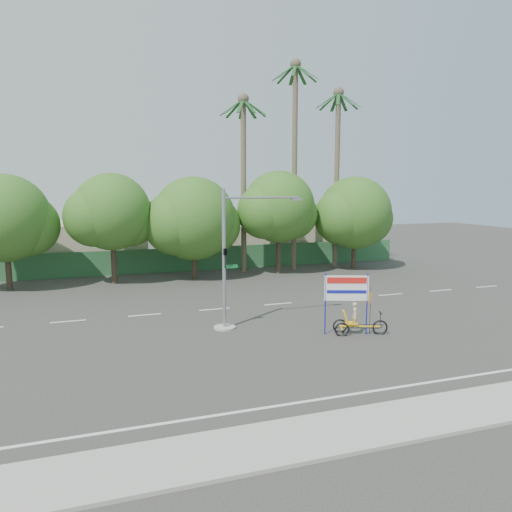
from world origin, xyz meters
name	(u,v)px	position (x,y,z in m)	size (l,w,h in m)	color
ground	(303,347)	(0.00, 0.00, 0.00)	(120.00, 120.00, 0.00)	#33302D
sidewalk_near	(405,420)	(0.00, -7.50, 0.06)	(50.00, 2.40, 0.12)	gray
fence	(197,259)	(0.00, 21.50, 1.00)	(38.00, 0.08, 2.00)	#336B3D
building_left	(72,246)	(-10.00, 26.00, 2.00)	(12.00, 8.00, 4.00)	beige
building_right	(267,241)	(8.00, 26.00, 1.80)	(14.00, 8.00, 3.60)	beige
tree_far_left	(4,221)	(-14.05, 18.00, 4.76)	(7.14, 6.00, 7.96)	#473828
tree_left	(111,215)	(-7.05, 18.00, 5.06)	(6.66, 5.60, 8.07)	#473828
tree_center	(193,221)	(-1.05, 18.00, 4.47)	(7.62, 6.40, 7.85)	#473828
tree_right	(278,209)	(5.95, 18.00, 5.24)	(6.90, 5.80, 8.36)	#473828
tree_far_right	(354,215)	(12.95, 18.00, 4.64)	(7.38, 6.20, 7.94)	#473828
palm_tall	(295,146)	(8.00, 19.50, 10.46)	(3.73, 3.79, 17.45)	#70604C
palm_mid	(337,159)	(12.00, 19.50, 9.40)	(3.73, 3.79, 15.45)	#70604C
palm_short	(244,164)	(3.50, 19.50, 8.86)	(3.73, 3.79, 14.45)	#70604C
traffic_signal	(230,271)	(-2.20, 3.98, 2.92)	(4.72, 1.10, 7.00)	gray
trike_billboard	(352,310)	(3.05, 1.03, 1.22)	(2.93, 1.34, 3.04)	black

